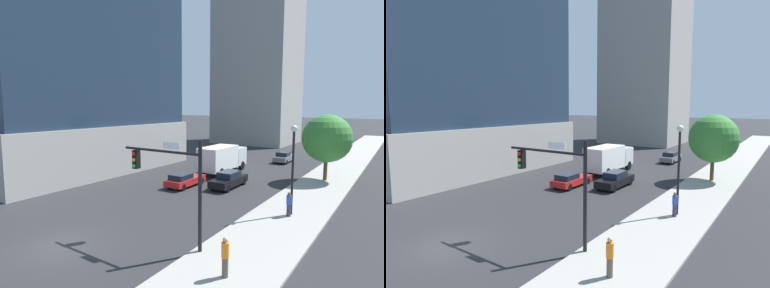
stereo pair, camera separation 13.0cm
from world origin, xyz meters
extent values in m
plane|color=#28282B|center=(0.00, 0.00, 0.00)|extent=(400.00, 400.00, 0.00)
cube|color=#9E9B93|center=(8.70, 20.00, 0.07)|extent=(4.85, 120.00, 0.15)
cube|color=#9E9B93|center=(-19.78, 14.04, 2.66)|extent=(19.42, 23.96, 5.31)
cube|color=#9E9B93|center=(-10.62, 51.71, 16.97)|extent=(14.45, 13.30, 33.93)
cube|color=gold|center=(-6.28, 47.72, 21.03)|extent=(0.90, 0.90, 42.06)
cylinder|color=black|center=(6.68, 3.54, 2.99)|extent=(0.20, 0.20, 5.68)
cylinder|color=black|center=(4.13, 3.54, 5.09)|extent=(5.10, 0.14, 0.14)
cube|color=black|center=(2.36, 3.54, 4.46)|extent=(0.32, 0.36, 1.05)
sphere|color=red|center=(2.36, 3.35, 4.80)|extent=(0.22, 0.22, 0.22)
sphere|color=orange|center=(2.36, 3.35, 4.46)|extent=(0.22, 0.22, 0.22)
sphere|color=green|center=(2.36, 3.35, 4.12)|extent=(0.22, 0.22, 0.22)
cube|color=white|center=(4.89, 3.54, 5.44)|extent=(1.10, 0.04, 0.36)
cylinder|color=black|center=(8.81, 11.66, 2.99)|extent=(0.16, 0.16, 5.67)
sphere|color=silver|center=(8.81, 11.66, 6.00)|extent=(0.44, 0.44, 0.44)
cylinder|color=brown|center=(8.52, 23.61, 1.34)|extent=(0.36, 0.36, 2.39)
sphere|color=#387F33|center=(8.52, 23.61, 4.31)|extent=(4.71, 4.71, 4.71)
cube|color=slate|center=(1.65, 31.99, 0.58)|extent=(1.70, 4.15, 0.62)
cube|color=#19212D|center=(1.65, 31.62, 1.16)|extent=(1.43, 1.82, 0.54)
cylinder|color=black|center=(0.90, 33.40, 0.32)|extent=(0.22, 0.64, 0.64)
cylinder|color=black|center=(2.40, 33.40, 0.32)|extent=(0.22, 0.64, 0.64)
cylinder|color=black|center=(0.90, 30.58, 0.32)|extent=(0.22, 0.64, 0.64)
cylinder|color=black|center=(2.40, 30.58, 0.32)|extent=(0.22, 0.64, 0.64)
cube|color=red|center=(-1.88, 14.31, 0.54)|extent=(1.80, 4.36, 0.56)
cube|color=#19212D|center=(-1.88, 13.57, 1.06)|extent=(1.51, 1.92, 0.48)
cylinder|color=black|center=(-2.67, 15.79, 0.31)|extent=(0.22, 0.62, 0.62)
cylinder|color=black|center=(-1.09, 15.79, 0.31)|extent=(0.22, 0.62, 0.62)
cylinder|color=black|center=(-2.67, 12.83, 0.31)|extent=(0.22, 0.62, 0.62)
cylinder|color=black|center=(-1.09, 12.83, 0.31)|extent=(0.22, 0.62, 0.62)
cube|color=black|center=(1.65, 16.23, 0.59)|extent=(1.74, 4.74, 0.65)
cube|color=#19212D|center=(1.65, 16.27, 1.20)|extent=(1.46, 2.25, 0.57)
cylinder|color=black|center=(0.88, 17.84, 0.32)|extent=(0.22, 0.64, 0.64)
cylinder|color=black|center=(2.42, 17.84, 0.32)|extent=(0.22, 0.64, 0.64)
cylinder|color=black|center=(0.88, 14.62, 0.32)|extent=(0.22, 0.64, 0.64)
cylinder|color=black|center=(2.42, 14.62, 0.32)|extent=(0.22, 0.64, 0.64)
cube|color=silver|center=(-1.88, 24.22, 1.62)|extent=(2.36, 2.08, 2.00)
cube|color=white|center=(-1.88, 20.44, 1.85)|extent=(2.36, 5.19, 2.46)
cylinder|color=black|center=(-2.92, 24.22, 0.52)|extent=(0.30, 1.04, 1.04)
cylinder|color=black|center=(-0.84, 24.22, 0.52)|extent=(0.30, 1.04, 1.04)
cylinder|color=black|center=(-2.92, 19.15, 0.52)|extent=(0.30, 1.04, 1.04)
cylinder|color=black|center=(-0.84, 19.15, 0.52)|extent=(0.30, 1.04, 1.04)
cylinder|color=#38334C|center=(8.79, 11.19, 0.55)|extent=(0.28, 0.28, 0.81)
cylinder|color=#2D4CB2|center=(8.79, 11.19, 1.27)|extent=(0.34, 0.34, 0.62)
sphere|color=brown|center=(8.79, 11.19, 1.69)|extent=(0.22, 0.22, 0.22)
cylinder|color=brown|center=(8.89, 2.09, 0.59)|extent=(0.28, 0.28, 0.88)
cylinder|color=orange|center=(8.89, 2.09, 1.37)|extent=(0.34, 0.34, 0.68)
sphere|color=tan|center=(8.89, 2.09, 1.83)|extent=(0.24, 0.24, 0.24)
camera|label=1|loc=(14.98, -9.38, 7.49)|focal=29.71mm
camera|label=2|loc=(15.09, -9.30, 7.49)|focal=29.71mm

